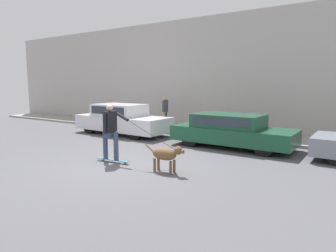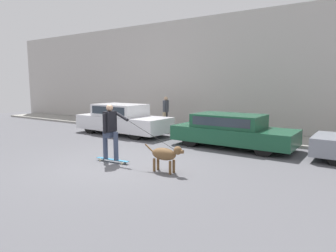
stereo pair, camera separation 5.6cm
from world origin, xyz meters
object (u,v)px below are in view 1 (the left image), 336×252
Objects in this scene: dog at (166,154)px; parked_car_0 at (122,120)px; skateboarder at (111,130)px; pedestrian_with_bag at (165,111)px; parked_car_1 at (232,131)px.

parked_car_0 is at bearing 141.88° from dog.
skateboarder is 1.79× the size of pedestrian_with_bag.
skateboarder is at bearing -49.96° from parked_car_0.
dog is 0.76× the size of pedestrian_with_bag.
parked_car_0 is 1.05× the size of parked_car_1.
skateboarder reaches higher than parked_car_0.
parked_car_1 is (5.23, -0.00, -0.06)m from parked_car_0.
dog is 7.21m from pedestrian_with_bag.
parked_car_1 is 2.79× the size of pedestrian_with_bag.
pedestrian_with_bag is (-2.15, 5.98, 0.00)m from skateboarder.
parked_car_0 is at bearing 48.45° from pedestrian_with_bag.
skateboarder reaches higher than pedestrian_with_bag.
parked_car_1 is at bearing 1.45° from parked_car_0.
parked_car_1 is 1.55× the size of skateboarder.
dog is at bearing 107.19° from pedestrian_with_bag.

